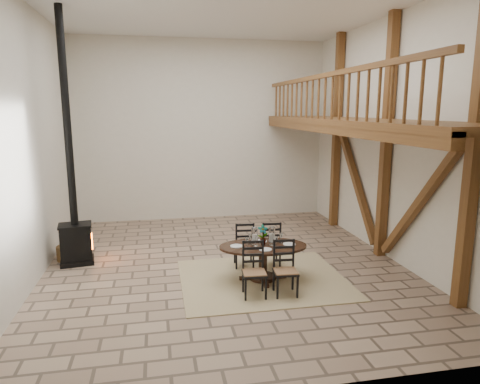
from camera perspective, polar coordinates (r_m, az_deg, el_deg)
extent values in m
plane|color=#9D8269|center=(8.76, -1.95, -9.75)|extent=(8.00, 8.00, 0.00)
cube|color=silver|center=(12.18, -5.07, 8.11)|extent=(7.00, 0.02, 5.00)
cube|color=silver|center=(4.33, 6.33, 2.92)|extent=(7.00, 0.02, 5.00)
cube|color=silver|center=(8.41, -26.45, 5.74)|extent=(0.02, 8.00, 5.00)
cube|color=silver|center=(9.42, 19.61, 6.69)|extent=(0.02, 8.00, 5.00)
cube|color=white|center=(8.41, -2.19, 24.02)|extent=(7.00, 8.00, 0.02)
cube|color=brown|center=(7.31, 28.76, 4.91)|extent=(0.18, 0.18, 5.00)
cube|color=brown|center=(9.36, 18.97, 6.71)|extent=(0.18, 0.18, 5.00)
cube|color=brown|center=(11.59, 12.78, 7.74)|extent=(0.18, 0.18, 5.00)
cube|color=brown|center=(8.46, 22.71, -1.49)|extent=(0.14, 2.16, 2.54)
cube|color=brown|center=(10.58, 15.25, 1.34)|extent=(0.14, 2.16, 2.54)
cube|color=brown|center=(9.35, 19.09, 8.54)|extent=(0.20, 7.80, 0.20)
cube|color=brown|center=(9.03, 15.32, 9.00)|extent=(1.60, 7.80, 0.12)
cube|color=brown|center=(8.74, 11.13, 8.47)|extent=(0.18, 7.80, 0.22)
cube|color=brown|center=(8.76, 11.38, 15.02)|extent=(0.09, 7.60, 0.09)
cube|color=brown|center=(8.74, 11.27, 12.27)|extent=(0.06, 7.60, 0.86)
cube|color=tan|center=(8.08, 3.05, -11.53)|extent=(3.00, 2.50, 0.02)
ellipsoid|color=black|center=(7.86, 3.10, -7.26)|extent=(1.68, 1.10, 0.04)
cylinder|color=black|center=(7.97, 3.07, -9.52)|extent=(0.16, 0.16, 0.58)
cylinder|color=black|center=(8.07, 3.05, -11.26)|extent=(0.50, 0.50, 0.06)
cube|color=#976E45|center=(7.24, 1.93, -10.71)|extent=(0.42, 0.40, 0.04)
cube|color=black|center=(7.33, 1.91, -12.34)|extent=(0.40, 0.40, 0.41)
cube|color=black|center=(7.31, 1.74, -8.44)|extent=(0.34, 0.06, 0.53)
cube|color=#976E45|center=(7.33, 6.10, -10.48)|extent=(0.42, 0.40, 0.04)
cube|color=black|center=(7.42, 6.06, -12.09)|extent=(0.40, 0.40, 0.41)
cube|color=black|center=(7.40, 5.85, -8.25)|extent=(0.34, 0.06, 0.53)
cube|color=#976E45|center=(8.56, 0.52, -7.23)|extent=(0.42, 0.40, 0.04)
cube|color=black|center=(8.63, 0.51, -8.64)|extent=(0.40, 0.40, 0.41)
cube|color=black|center=(8.32, 0.66, -5.99)|extent=(0.34, 0.06, 0.53)
cube|color=#976E45|center=(8.64, 4.04, -7.09)|extent=(0.42, 0.40, 0.04)
cube|color=black|center=(8.71, 4.02, -8.49)|extent=(0.40, 0.40, 0.41)
cube|color=black|center=(8.41, 4.27, -5.85)|extent=(0.34, 0.06, 0.53)
cube|color=silver|center=(7.85, 3.10, -7.08)|extent=(1.28, 0.71, 0.01)
cube|color=white|center=(7.83, 3.11, -6.49)|extent=(0.81, 0.33, 0.18)
cylinder|color=white|center=(7.78, 1.95, -5.98)|extent=(0.12, 0.12, 0.34)
cylinder|color=white|center=(7.83, 4.27, -5.89)|extent=(0.12, 0.12, 0.34)
cylinder|color=white|center=(7.81, 1.95, -6.61)|extent=(0.06, 0.06, 0.16)
cylinder|color=white|center=(7.86, 4.26, -6.52)|extent=(0.06, 0.06, 0.16)
imported|color=#4C723F|center=(7.84, 3.06, -5.73)|extent=(0.21, 0.15, 0.37)
cube|color=black|center=(9.46, -20.84, -8.60)|extent=(0.71, 0.58, 0.10)
cube|color=black|center=(9.33, -21.01, -6.31)|extent=(0.65, 0.53, 0.69)
cube|color=#FF590C|center=(9.33, -19.12, -6.19)|extent=(0.06, 0.28, 0.28)
cube|color=black|center=(9.24, -21.16, -4.14)|extent=(0.70, 0.57, 0.04)
cylinder|color=black|center=(8.95, -22.10, 9.00)|extent=(0.15, 0.15, 4.17)
cylinder|color=brown|center=(9.73, -21.96, -7.52)|extent=(0.45, 0.45, 0.30)
cube|color=tan|center=(9.68, -22.04, -6.49)|extent=(0.24, 0.24, 0.09)
cube|color=tan|center=(9.94, -22.10, -7.39)|extent=(0.31, 0.21, 0.21)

